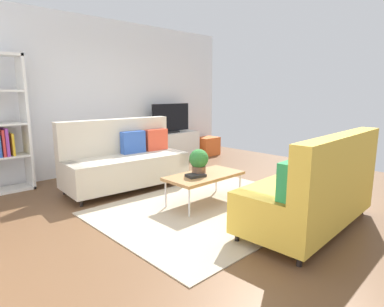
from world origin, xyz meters
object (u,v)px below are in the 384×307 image
Objects in this scene: couch_green at (314,191)px; vase_0 at (148,132)px; couch_beige at (125,161)px; tv at (171,119)px; storage_trunk at (208,146)px; tv_console at (171,147)px; table_book_0 at (196,175)px; coffee_table at (204,176)px; potted_plant at (199,161)px; bottle_0 at (157,130)px.

vase_0 is at bearing 78.66° from couch_green.
couch_beige is 2.21m from tv.
storage_trunk is (2.31, 3.83, -0.23)m from couch_green.
tv reaches higher than vase_0.
couch_beige and couch_green have the same top height.
vase_0 is (-0.58, 0.05, 0.39)m from tv_console.
couch_beige is 1.44m from table_book_0.
vase_0 reaches higher than coffee_table.
coffee_table is 3.11× the size of potted_plant.
vase_0 is (0.91, 2.56, 0.32)m from coffee_table.
couch_green is at bearing -107.19° from tv.
tv is 1.92× the size of storage_trunk.
couch_beige reaches higher than bottle_0.
couch_beige is at bearing -138.64° from vase_0.
storage_trunk is at bearing -5.19° from tv_console.
couch_green is 8.05× the size of table_book_0.
potted_plant is (-0.35, 1.47, 0.17)m from couch_green.
storage_trunk is (1.10, -0.10, -0.10)m from tv_console.
tv is 5.38× the size of bottle_0.
storage_trunk is at bearing 41.10° from table_book_0.
tv is 0.47m from bottle_0.
couch_beige is 2.17m from tv_console.
tv reaches higher than storage_trunk.
coffee_table is at bearing -34.68° from potted_plant.
tv is (1.87, 1.07, 0.51)m from couch_beige.
coffee_table is 8.07× the size of vase_0.
vase_0 is at bearing 175.07° from tv_console.
bottle_0 reaches higher than table_book_0.
bottle_0 is at bearing -140.10° from couch_beige.
tv_console is at bearing -145.66° from couch_beige.
coffee_table is 5.92× the size of bottle_0.
tv reaches higher than coffee_table.
storage_trunk is at bearing 42.86° from coffee_table.
couch_beige is at bearing 102.82° from potted_plant.
potted_plant reaches higher than storage_trunk.
tv_console is 10.27× the size of vase_0.
bottle_0 is (1.46, 1.05, 0.29)m from couch_beige.
tv_console is 0.70m from vase_0.
tv is at bearing -146.12° from couch_beige.
bottle_0 is (-1.51, 0.06, 0.51)m from storage_trunk.
couch_green is at bearing -72.07° from table_book_0.
couch_beige is 14.36× the size of vase_0.
vase_0 is at bearing 174.90° from storage_trunk.
table_book_0 is at bearing -123.56° from tv_console.
tv_console is 0.63m from tv.
couch_green is 4.12m from tv.
table_book_0 is at bearing 105.57° from couch_green.
couch_green is 1.38× the size of tv_console.
potted_plant is at bearing 107.01° from couch_beige.
bottle_0 is (0.79, 3.89, 0.29)m from couch_green.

